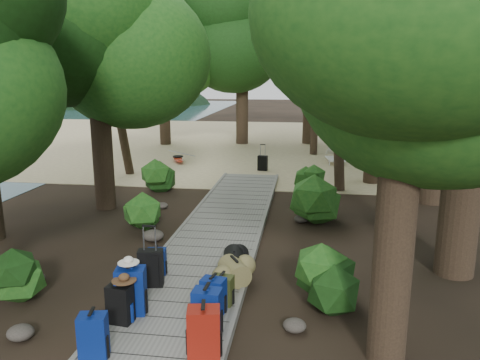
% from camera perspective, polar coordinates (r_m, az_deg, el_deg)
% --- Properties ---
extents(ground, '(120.00, 120.00, 0.00)m').
position_cam_1_polar(ground, '(10.67, -3.08, -7.84)').
color(ground, '#2F2117').
rests_on(ground, ground).
extents(sand_beach, '(40.00, 22.00, 0.02)m').
position_cam_1_polar(sand_beach, '(26.13, 3.71, 4.58)').
color(sand_beach, beige).
rests_on(sand_beach, ground).
extents(boardwalk, '(2.00, 12.00, 0.12)m').
position_cam_1_polar(boardwalk, '(11.57, -2.12, -5.83)').
color(boardwalk, gray).
rests_on(boardwalk, ground).
extents(backpack_left_a, '(0.40, 0.32, 0.68)m').
position_cam_1_polar(backpack_left_a, '(6.69, -17.47, -17.48)').
color(backpack_left_a, navy).
rests_on(backpack_left_a, boardwalk).
extents(backpack_left_b, '(0.39, 0.30, 0.66)m').
position_cam_1_polar(backpack_left_b, '(7.42, -14.42, -14.18)').
color(backpack_left_b, black).
rests_on(backpack_left_b, boardwalk).
extents(backpack_left_c, '(0.49, 0.39, 0.82)m').
position_cam_1_polar(backpack_left_c, '(7.60, -13.14, -12.72)').
color(backpack_left_c, navy).
rests_on(backpack_left_c, boardwalk).
extents(backpack_left_d, '(0.38, 0.30, 0.53)m').
position_cam_1_polar(backpack_left_d, '(8.95, -10.14, -9.58)').
color(backpack_left_d, navy).
rests_on(backpack_left_d, boardwalk).
extents(backpack_right_a, '(0.47, 0.37, 0.76)m').
position_cam_1_polar(backpack_right_a, '(6.42, -4.44, -17.79)').
color(backpack_right_a, '#9A1A0E').
rests_on(backpack_right_a, boardwalk).
extents(backpack_right_b, '(0.42, 0.30, 0.73)m').
position_cam_1_polar(backpack_right_b, '(6.95, -4.03, -15.38)').
color(backpack_right_b, navy).
rests_on(backpack_right_b, boardwalk).
extents(backpack_right_c, '(0.41, 0.33, 0.62)m').
position_cam_1_polar(backpack_right_c, '(7.48, -3.27, -13.68)').
color(backpack_right_c, navy).
rests_on(backpack_right_c, boardwalk).
extents(backpack_right_d, '(0.38, 0.30, 0.52)m').
position_cam_1_polar(backpack_right_d, '(7.75, -2.17, -13.07)').
color(backpack_right_d, '#39431B').
rests_on(backpack_right_d, boardwalk).
extents(duffel_right_khaki, '(0.68, 0.76, 0.42)m').
position_cam_1_polar(duffel_right_khaki, '(8.49, -0.69, -11.04)').
color(duffel_right_khaki, olive).
rests_on(duffel_right_khaki, boardwalk).
extents(duffel_right_black, '(0.50, 0.70, 0.40)m').
position_cam_1_polar(duffel_right_black, '(8.99, -0.74, -9.69)').
color(duffel_right_black, black).
rests_on(duffel_right_black, boardwalk).
extents(suitcase_on_boardwalk, '(0.46, 0.31, 0.66)m').
position_cam_1_polar(suitcase_on_boardwalk, '(8.46, -10.82, -10.48)').
color(suitcase_on_boardwalk, black).
rests_on(suitcase_on_boardwalk, boardwalk).
extents(lone_suitcase_on_sand, '(0.40, 0.27, 0.59)m').
position_cam_1_polar(lone_suitcase_on_sand, '(18.47, 2.78, 2.08)').
color(lone_suitcase_on_sand, black).
rests_on(lone_suitcase_on_sand, sand_beach).
extents(hat_brown, '(0.37, 0.37, 0.11)m').
position_cam_1_polar(hat_brown, '(7.26, -13.96, -11.42)').
color(hat_brown, '#51351E').
rests_on(hat_brown, backpack_left_b).
extents(hat_white, '(0.33, 0.33, 0.11)m').
position_cam_1_polar(hat_white, '(7.43, -13.46, -9.41)').
color(hat_white, silver).
rests_on(hat_white, backpack_left_c).
extents(kayak, '(2.01, 3.29, 0.33)m').
position_cam_1_polar(kayak, '(20.50, -7.57, 2.69)').
color(kayak, '#A2220D').
rests_on(kayak, sand_beach).
extents(sun_lounger, '(0.93, 2.03, 0.63)m').
position_cam_1_polar(sun_lounger, '(20.35, 11.53, 2.90)').
color(sun_lounger, silver).
rests_on(sun_lounger, sand_beach).
extents(tree_right_a, '(4.38, 4.38, 7.30)m').
position_cam_1_polar(tree_right_a, '(5.98, 19.61, 10.96)').
color(tree_right_a, black).
rests_on(tree_right_a, ground).
extents(tree_right_c, '(5.19, 5.19, 8.99)m').
position_cam_1_polar(tree_right_c, '(11.94, 19.11, 15.67)').
color(tree_right_c, black).
rests_on(tree_right_c, ground).
extents(tree_right_e, '(4.45, 4.45, 8.00)m').
position_cam_1_polar(tree_right_e, '(16.71, 16.50, 13.15)').
color(tree_right_e, black).
rests_on(tree_right_e, ground).
extents(tree_right_f, '(5.42, 5.42, 9.68)m').
position_cam_1_polar(tree_right_f, '(20.29, 20.92, 15.08)').
color(tree_right_f, black).
rests_on(tree_right_f, ground).
extents(tree_left_c, '(4.66, 4.66, 8.10)m').
position_cam_1_polar(tree_left_c, '(13.47, -17.07, 13.51)').
color(tree_left_c, black).
rests_on(tree_left_c, ground).
extents(tree_back_a, '(5.43, 5.43, 9.39)m').
position_cam_1_polar(tree_back_a, '(25.45, 0.27, 14.96)').
color(tree_back_a, black).
rests_on(tree_back_a, ground).
extents(tree_back_b, '(6.15, 6.15, 10.98)m').
position_cam_1_polar(tree_back_b, '(25.86, 8.84, 16.54)').
color(tree_back_b, black).
rests_on(tree_back_b, ground).
extents(tree_back_c, '(5.29, 5.29, 9.52)m').
position_cam_1_polar(tree_back_c, '(25.76, 15.61, 14.63)').
color(tree_back_c, black).
rests_on(tree_back_c, ground).
extents(tree_back_d, '(4.96, 4.96, 8.26)m').
position_cam_1_polar(tree_back_d, '(25.49, -9.39, 13.52)').
color(tree_back_d, black).
rests_on(tree_back_d, ground).
extents(palm_right_a, '(4.56, 4.56, 7.77)m').
position_cam_1_polar(palm_right_a, '(15.54, 13.17, 12.98)').
color(palm_right_a, '#15380F').
rests_on(palm_right_a, ground).
extents(palm_right_b, '(4.43, 4.43, 8.56)m').
position_cam_1_polar(palm_right_b, '(20.36, 17.00, 13.77)').
color(palm_right_b, '#15380F').
rests_on(palm_right_b, ground).
extents(palm_right_c, '(4.80, 4.80, 7.63)m').
position_cam_1_polar(palm_right_c, '(22.43, 9.96, 12.81)').
color(palm_right_c, '#15380F').
rests_on(palm_right_c, ground).
extents(palm_left_a, '(4.45, 4.45, 7.07)m').
position_cam_1_polar(palm_left_a, '(18.05, -14.68, 11.73)').
color(palm_left_a, '#15380F').
rests_on(palm_left_a, ground).
extents(rock_left_a, '(0.39, 0.35, 0.22)m').
position_cam_1_polar(rock_left_a, '(7.80, -25.20, -16.48)').
color(rock_left_a, '#4C473F').
rests_on(rock_left_a, ground).
extents(rock_left_b, '(0.31, 0.28, 0.17)m').
position_cam_1_polar(rock_left_b, '(9.59, -23.53, -10.86)').
color(rock_left_b, '#4C473F').
rests_on(rock_left_b, ground).
extents(rock_left_c, '(0.49, 0.44, 0.27)m').
position_cam_1_polar(rock_left_c, '(10.99, -10.54, -6.67)').
color(rock_left_c, '#4C473F').
rests_on(rock_left_c, ground).
extents(rock_left_d, '(0.32, 0.29, 0.18)m').
position_cam_1_polar(rock_left_d, '(13.53, -9.45, -3.09)').
color(rock_left_d, '#4C473F').
rests_on(rock_left_d, ground).
extents(rock_right_a, '(0.35, 0.32, 0.19)m').
position_cam_1_polar(rock_right_a, '(7.36, 6.67, -17.19)').
color(rock_right_a, '#4C473F').
rests_on(rock_right_a, ground).
extents(rock_right_b, '(0.48, 0.43, 0.26)m').
position_cam_1_polar(rock_right_b, '(8.90, 11.39, -11.54)').
color(rock_right_b, '#4C473F').
rests_on(rock_right_b, ground).
extents(rock_right_c, '(0.36, 0.33, 0.20)m').
position_cam_1_polar(rock_right_c, '(12.22, 7.44, -4.71)').
color(rock_right_c, '#4C473F').
rests_on(rock_right_c, ground).
extents(shrub_left_a, '(1.09, 1.09, 0.98)m').
position_cam_1_polar(shrub_left_a, '(8.81, -25.18, -10.28)').
color(shrub_left_a, '#1A4D17').
rests_on(shrub_left_a, ground).
extents(shrub_left_b, '(1.01, 1.01, 0.91)m').
position_cam_1_polar(shrub_left_b, '(11.57, -12.33, -4.10)').
color(shrub_left_b, '#1A4D17').
rests_on(shrub_left_b, ground).
extents(shrub_left_c, '(1.16, 1.16, 1.05)m').
position_cam_1_polar(shrub_left_c, '(15.38, -10.21, 0.48)').
color(shrub_left_c, '#1A4D17').
rests_on(shrub_left_c, ground).
extents(shrub_right_a, '(1.13, 1.13, 1.01)m').
position_cam_1_polar(shrub_right_a, '(7.91, 10.57, -11.74)').
color(shrub_right_a, '#1A4D17').
rests_on(shrub_right_a, ground).
extents(shrub_right_b, '(1.35, 1.35, 1.21)m').
position_cam_1_polar(shrub_right_b, '(12.16, 9.64, -2.40)').
color(shrub_right_b, '#1A4D17').
rests_on(shrub_right_b, ground).
extents(shrub_right_c, '(0.87, 0.87, 0.78)m').
position_cam_1_polar(shrub_right_c, '(15.38, 8.23, 0.05)').
color(shrub_right_c, '#1A4D17').
rests_on(shrub_right_c, ground).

